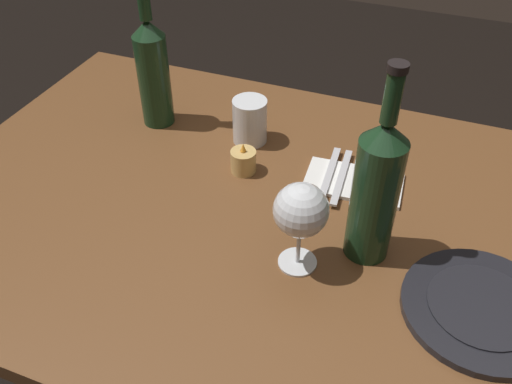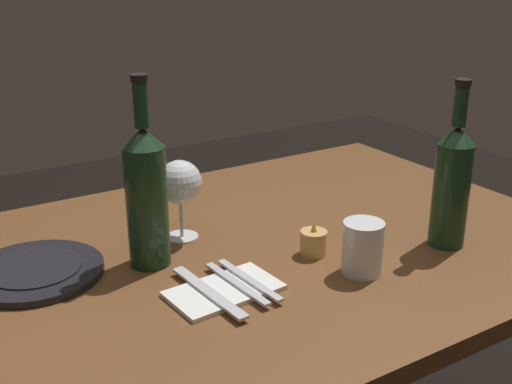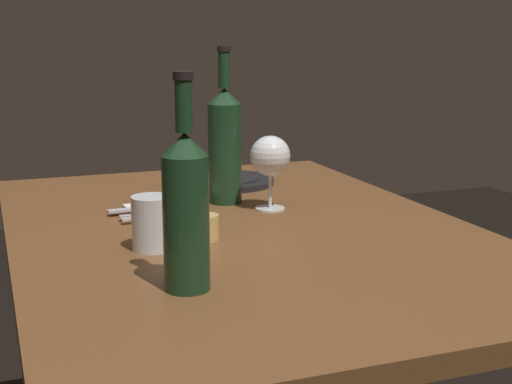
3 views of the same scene
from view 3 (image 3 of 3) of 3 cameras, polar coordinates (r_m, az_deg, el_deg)
dining_table at (r=1.51m, az=-1.17°, el=-5.99°), size 1.30×0.90×0.74m
wine_glass_left at (r=1.60m, az=1.12°, el=2.74°), size 0.09×0.09×0.16m
wine_bottle at (r=1.10m, az=-5.49°, el=-1.18°), size 0.07×0.07×0.33m
wine_bottle_second at (r=1.66m, az=-2.45°, el=3.84°), size 0.08×0.08×0.35m
water_tumbler at (r=1.33m, az=-8.08°, el=-2.64°), size 0.07×0.07×0.10m
votive_candle at (r=1.38m, az=-3.97°, el=-2.81°), size 0.05×0.05×0.07m
dinner_plate at (r=1.89m, az=-2.33°, el=0.87°), size 0.25×0.25×0.02m
folded_napkin at (r=1.59m, az=-7.59°, el=-1.62°), size 0.20×0.12×0.01m
fork_inner at (r=1.56m, az=-7.39°, el=-1.60°), size 0.03×0.18×0.00m
fork_outer at (r=1.54m, az=-7.17°, el=-1.81°), size 0.03×0.18×0.00m
table_knife at (r=1.61m, az=-7.84°, el=-1.15°), size 0.04×0.21×0.00m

